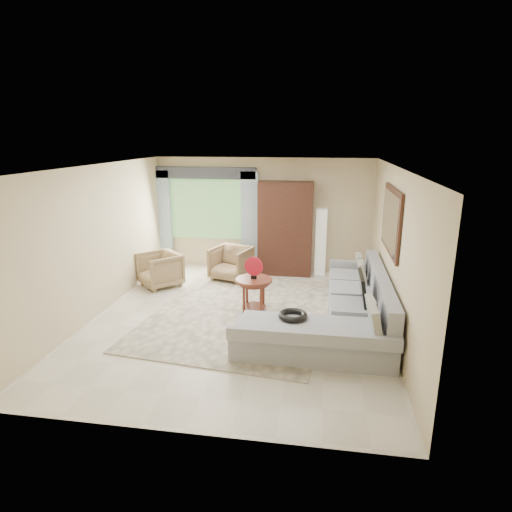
% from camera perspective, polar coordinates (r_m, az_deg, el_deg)
% --- Properties ---
extents(ground, '(6.00, 6.00, 0.00)m').
position_cam_1_polar(ground, '(7.51, -2.33, -8.37)').
color(ground, silver).
rests_on(ground, ground).
extents(area_rug, '(3.43, 4.31, 0.02)m').
position_cam_1_polar(area_rug, '(7.77, -1.91, -7.43)').
color(area_rug, beige).
rests_on(area_rug, ground).
extents(sectional_sofa, '(2.30, 3.46, 0.90)m').
position_cam_1_polar(sectional_sofa, '(7.12, 11.70, -7.62)').
color(sectional_sofa, '#999BA1').
rests_on(sectional_sofa, ground).
extents(tv_screen, '(0.14, 0.74, 0.48)m').
position_cam_1_polar(tv_screen, '(7.05, 14.05, -4.21)').
color(tv_screen, black).
rests_on(tv_screen, sectional_sofa).
extents(garden_hose, '(0.43, 0.43, 0.09)m').
position_cam_1_polar(garden_hose, '(6.31, 4.94, -7.88)').
color(garden_hose, black).
rests_on(garden_hose, sectional_sofa).
extents(coffee_table, '(0.65, 0.65, 0.65)m').
position_cam_1_polar(coffee_table, '(7.61, -0.29, -5.25)').
color(coffee_table, '#501D15').
rests_on(coffee_table, ground).
extents(red_disc, '(0.34, 0.10, 0.34)m').
position_cam_1_polar(red_disc, '(7.44, -0.30, -1.38)').
color(red_disc, '#A81020').
rests_on(red_disc, coffee_table).
extents(armchair_left, '(1.09, 1.09, 0.71)m').
position_cam_1_polar(armchair_left, '(9.21, -12.70, -1.78)').
color(armchair_left, '#977A52').
rests_on(armchair_left, ground).
extents(armchair_right, '(0.98, 0.99, 0.73)m').
position_cam_1_polar(armchair_right, '(9.42, -3.34, -0.96)').
color(armchair_right, olive).
rests_on(armchair_right, ground).
extents(potted_plant, '(0.53, 0.49, 0.49)m').
position_cam_1_polar(potted_plant, '(10.37, -12.92, -0.47)').
color(potted_plant, '#999999').
rests_on(potted_plant, ground).
extents(armoire, '(1.20, 0.55, 2.10)m').
position_cam_1_polar(armoire, '(9.69, 3.95, 3.68)').
color(armoire, black).
rests_on(armoire, ground).
extents(floor_lamp, '(0.24, 0.24, 1.50)m').
position_cam_1_polar(floor_lamp, '(9.78, 8.63, 1.85)').
color(floor_lamp, silver).
rests_on(floor_lamp, ground).
extents(window, '(1.80, 0.04, 1.40)m').
position_cam_1_polar(window, '(10.20, -6.63, 6.23)').
color(window, '#669E59').
rests_on(window, wall_back).
extents(curtain_left, '(0.40, 0.08, 2.30)m').
position_cam_1_polar(curtain_left, '(10.49, -12.28, 4.85)').
color(curtain_left, '#9EB7CC').
rests_on(curtain_left, ground).
extents(curtain_right, '(0.40, 0.08, 2.30)m').
position_cam_1_polar(curtain_right, '(9.93, -0.86, 4.60)').
color(curtain_right, '#9EB7CC').
rests_on(curtain_right, ground).
extents(valance, '(2.40, 0.12, 0.26)m').
position_cam_1_polar(valance, '(10.03, -6.90, 10.95)').
color(valance, '#1E232D').
rests_on(valance, wall_back).
extents(wall_mirror, '(0.05, 1.70, 1.05)m').
position_cam_1_polar(wall_mirror, '(7.27, 17.55, 4.57)').
color(wall_mirror, black).
rests_on(wall_mirror, wall_right).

